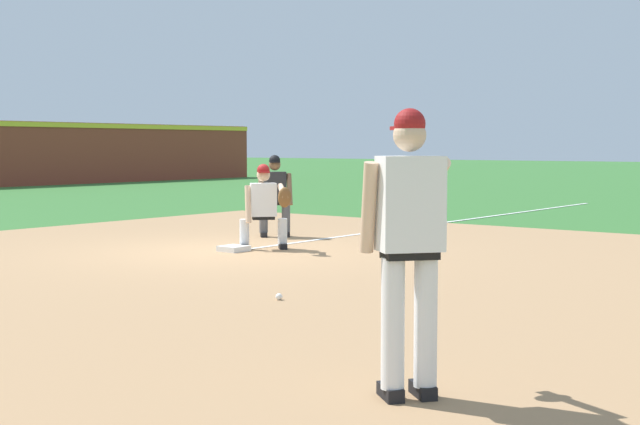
# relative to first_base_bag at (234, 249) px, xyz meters

# --- Properties ---
(ground_plane) EXTENTS (160.00, 160.00, 0.00)m
(ground_plane) POSITION_rel_first_base_bag_xyz_m (0.00, 0.00, -0.04)
(ground_plane) COLOR #336B2D
(infield_dirt_patch) EXTENTS (18.00, 18.00, 0.01)m
(infield_dirt_patch) POSITION_rel_first_base_bag_xyz_m (-2.57, -3.20, -0.04)
(infield_dirt_patch) COLOR #A87F56
(infield_dirt_patch) RESTS_ON ground
(foul_line_stripe) EXTENTS (14.40, 0.10, 0.00)m
(foul_line_stripe) POSITION_rel_first_base_bag_xyz_m (7.20, 0.00, -0.04)
(foul_line_stripe) COLOR white
(foul_line_stripe) RESTS_ON ground
(first_base_bag) EXTENTS (0.38, 0.38, 0.09)m
(first_base_bag) POSITION_rel_first_base_bag_xyz_m (0.00, 0.00, 0.00)
(first_base_bag) COLOR white
(first_base_bag) RESTS_ON ground
(baseball) EXTENTS (0.07, 0.07, 0.07)m
(baseball) POSITION_rel_first_base_bag_xyz_m (-2.86, -3.36, -0.01)
(baseball) COLOR white
(baseball) RESTS_ON ground
(pitcher) EXTENTS (0.85, 0.54, 1.86)m
(pitcher) POSITION_rel_first_base_bag_xyz_m (-5.11, -6.38, 1.01)
(pitcher) COLOR black
(pitcher) RESTS_ON ground
(first_baseman) EXTENTS (0.71, 1.09, 1.34)m
(first_baseman) POSITION_rel_first_base_bag_xyz_m (0.47, -0.23, 0.69)
(first_baseman) COLOR black
(first_baseman) RESTS_ON ground
(umpire) EXTENTS (0.67, 0.67, 1.46)m
(umpire) POSITION_rel_first_base_bag_xyz_m (2.06, 0.94, 0.75)
(umpire) COLOR black
(umpire) RESTS_ON ground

